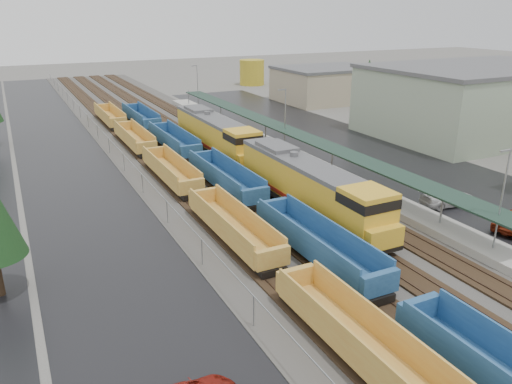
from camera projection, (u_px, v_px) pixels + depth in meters
ballast_strip at (184, 145)px, 65.32m from camera, size 20.00×160.00×0.08m
trackbed at (184, 144)px, 65.28m from camera, size 14.60×160.00×0.22m
west_parking_lot at (63, 159)px, 59.04m from camera, size 10.00×160.00×0.02m
east_commuter_lot at (348, 146)px, 64.90m from camera, size 16.00×100.00×0.02m
station_platform at (284, 149)px, 60.67m from camera, size 3.00×80.00×8.00m
chainlink_fence at (111, 144)px, 59.49m from camera, size 0.08×160.04×2.02m
industrial_buildings at (481, 107)px, 67.82m from camera, size 32.52×75.30×9.50m
distant_hills at (169, 52)px, 210.80m from camera, size 301.00×140.00×25.20m
tree_east at (368, 84)px, 73.19m from camera, size 4.40×4.40×10.00m
locomotive_lead at (311, 187)px, 42.10m from camera, size 3.20×21.09×4.77m
locomotive_trail at (216, 135)px, 59.76m from camera, size 3.20×21.09×4.77m
well_string_yellow at (233, 227)px, 37.76m from camera, size 2.50×106.72×2.22m
well_string_blue at (264, 206)px, 41.67m from camera, size 2.67×95.65×2.37m
storage_tank at (252, 72)px, 117.28m from camera, size 5.78×5.78×5.78m
parked_car_east_c at (448, 198)px, 44.78m from camera, size 2.85×5.44×1.51m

